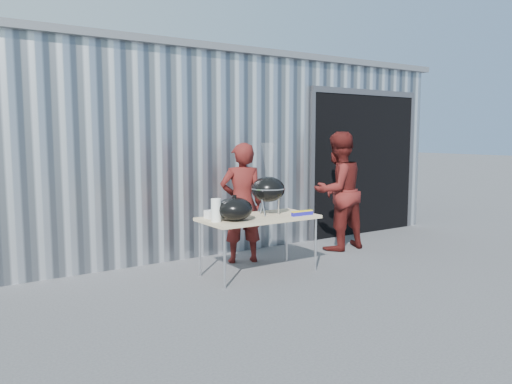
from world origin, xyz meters
TOP-DOWN VIEW (x-y plane):
  - ground at (0.00, 0.00)m, footprint 80.00×80.00m
  - building at (0.92, 4.59)m, footprint 8.20×6.20m
  - folding_table at (0.18, 0.49)m, footprint 1.50×0.75m
  - kettle_grill at (0.34, 0.52)m, footprint 0.45×0.45m
  - grill_lid at (-0.24, 0.39)m, footprint 0.44×0.44m
  - paper_towels at (-0.47, 0.44)m, footprint 0.12×0.12m
  - white_tub at (-0.37, 0.69)m, footprint 0.20×0.15m
  - foil_box at (0.69, 0.24)m, footprint 0.32×0.06m
  - person_cook at (0.32, 1.12)m, footprint 0.71×0.58m
  - person_bystander at (1.99, 0.97)m, footprint 0.91×0.72m

SIDE VIEW (x-z plane):
  - ground at x=0.00m, z-range 0.00..0.00m
  - folding_table at x=0.18m, z-range 0.33..1.08m
  - foil_box at x=0.69m, z-range 0.75..0.81m
  - white_tub at x=-0.37m, z-range 0.75..0.85m
  - person_cook at x=0.32m, z-range 0.00..1.68m
  - paper_towels at x=-0.47m, z-range 0.75..1.03m
  - grill_lid at x=-0.24m, z-range 0.74..1.05m
  - person_bystander at x=1.99m, z-range 0.00..1.84m
  - kettle_grill at x=0.34m, z-range 0.70..1.64m
  - building at x=0.92m, z-range -0.01..3.09m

